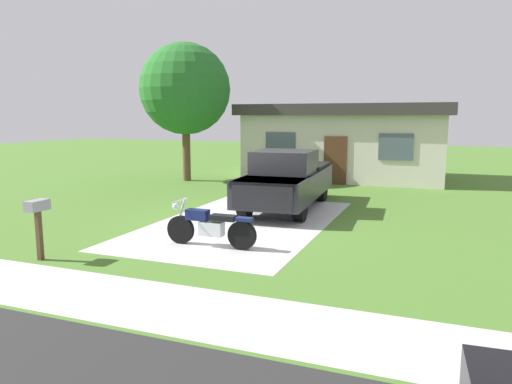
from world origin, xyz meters
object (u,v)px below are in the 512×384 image
(motorcycle, at_px, (210,226))
(neighbor_house, at_px, (347,141))
(pickup_truck, at_px, (288,179))
(shade_tree, at_px, (185,89))
(mailbox, at_px, (38,214))

(motorcycle, relative_size, neighbor_house, 0.23)
(pickup_truck, distance_m, neighbor_house, 8.57)
(shade_tree, bearing_deg, pickup_truck, -36.72)
(motorcycle, height_order, neighbor_house, neighbor_house)
(motorcycle, height_order, pickup_truck, pickup_truck)
(mailbox, xyz_separation_m, neighbor_house, (3.34, 15.82, 0.81))
(pickup_truck, height_order, shade_tree, shade_tree)
(motorcycle, relative_size, pickup_truck, 0.39)
(motorcycle, bearing_deg, pickup_truck, 87.16)
(mailbox, height_order, shade_tree, shade_tree)
(pickup_truck, relative_size, neighbor_house, 0.60)
(pickup_truck, bearing_deg, neighbor_house, 88.16)
(motorcycle, height_order, mailbox, mailbox)
(pickup_truck, xyz_separation_m, mailbox, (-3.07, -7.29, 0.03))
(pickup_truck, relative_size, mailbox, 4.55)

